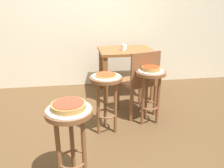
{
  "coord_description": "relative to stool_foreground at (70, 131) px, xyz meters",
  "views": [
    {
      "loc": [
        -0.11,
        -2.2,
        1.36
      ],
      "look_at": [
        0.22,
        -0.07,
        0.58
      ],
      "focal_mm": 35.07,
      "sensor_mm": 36.0,
      "label": 1
    }
  ],
  "objects": [
    {
      "name": "dining_table",
      "position": [
        0.81,
        1.79,
        0.13
      ],
      "size": [
        0.82,
        0.72,
        0.73
      ],
      "color": "brown",
      "rests_on": "ground_plane"
    },
    {
      "name": "stool_foreground",
      "position": [
        0.0,
        0.0,
        0.0
      ],
      "size": [
        0.35,
        0.35,
        0.65
      ],
      "color": "brown",
      "rests_on": "ground_plane"
    },
    {
      "name": "pizza_leftside",
      "position": [
        0.9,
        0.85,
        0.21
      ],
      "size": [
        0.21,
        0.21,
        0.05
      ],
      "color": "#B78442",
      "rests_on": "serving_plate_leftside"
    },
    {
      "name": "condiment_shaker",
      "position": [
        0.81,
        1.8,
        0.29
      ],
      "size": [
        0.04,
        0.04,
        0.07
      ],
      "primitive_type": "cylinder",
      "color": "white",
      "rests_on": "dining_table"
    },
    {
      "name": "ground_plane",
      "position": [
        0.2,
        0.75,
        -0.47
      ],
      "size": [
        6.0,
        6.0,
        0.0
      ],
      "primitive_type": "plane",
      "color": "brown"
    },
    {
      "name": "pizza_middle",
      "position": [
        0.36,
        0.73,
        0.2
      ],
      "size": [
        0.24,
        0.24,
        0.02
      ],
      "color": "tan",
      "rests_on": "serving_plate_middle"
    },
    {
      "name": "wooden_chair",
      "position": [
        0.84,
        1.07,
        -0.0
      ],
      "size": [
        0.5,
        0.5,
        0.85
      ],
      "color": "brown",
      "rests_on": "ground_plane"
    },
    {
      "name": "pizza_foreground",
      "position": [
        0.0,
        0.0,
        0.21
      ],
      "size": [
        0.25,
        0.25,
        0.05
      ],
      "color": "#B78442",
      "rests_on": "serving_plate_foreground"
    },
    {
      "name": "stool_middle",
      "position": [
        0.36,
        0.73,
        0.0
      ],
      "size": [
        0.35,
        0.35,
        0.65
      ],
      "color": "brown",
      "rests_on": "ground_plane"
    },
    {
      "name": "cup_near_edge",
      "position": [
        0.75,
        1.7,
        0.31
      ],
      "size": [
        0.07,
        0.07,
        0.09
      ],
      "primitive_type": "cylinder",
      "color": "silver",
      "rests_on": "dining_table"
    },
    {
      "name": "stool_leftside",
      "position": [
        0.9,
        0.85,
        0.0
      ],
      "size": [
        0.35,
        0.35,
        0.65
      ],
      "color": "brown",
      "rests_on": "ground_plane"
    },
    {
      "name": "serving_plate_leftside",
      "position": [
        0.9,
        0.85,
        0.18
      ],
      "size": [
        0.29,
        0.29,
        0.01
      ],
      "primitive_type": "cylinder",
      "color": "silver",
      "rests_on": "stool_leftside"
    },
    {
      "name": "serving_plate_middle",
      "position": [
        0.36,
        0.73,
        0.18
      ],
      "size": [
        0.31,
        0.31,
        0.01
      ],
      "primitive_type": "cylinder",
      "color": "silver",
      "rests_on": "stool_middle"
    },
    {
      "name": "serving_plate_foreground",
      "position": [
        0.0,
        0.0,
        0.18
      ],
      "size": [
        0.33,
        0.33,
        0.01
      ],
      "primitive_type": "cylinder",
      "color": "silver",
      "rests_on": "stool_foreground"
    }
  ]
}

